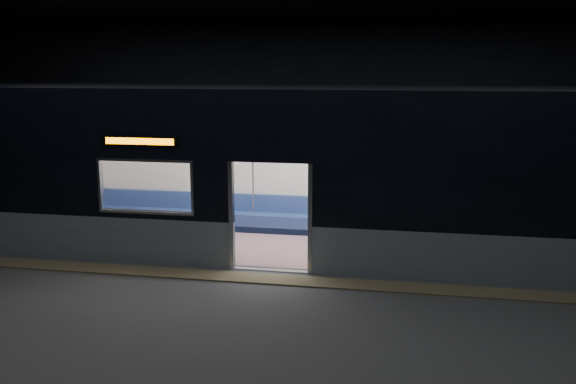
# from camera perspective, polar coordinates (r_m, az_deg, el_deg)

# --- Properties ---
(station_floor) EXTENTS (24.00, 14.00, 0.01)m
(station_floor) POSITION_cam_1_polar(r_m,az_deg,el_deg) (10.52, -2.82, -9.23)
(station_floor) COLOR #47494C
(station_floor) RESTS_ON ground
(station_envelope) EXTENTS (24.00, 14.00, 5.00)m
(station_envelope) POSITION_cam_1_polar(r_m,az_deg,el_deg) (9.83, -3.04, 11.17)
(station_envelope) COLOR black
(station_envelope) RESTS_ON station_floor
(tactile_strip) EXTENTS (22.80, 0.50, 0.03)m
(tactile_strip) POSITION_cam_1_polar(r_m,az_deg,el_deg) (11.02, -2.17, -8.13)
(tactile_strip) COLOR #8C7F59
(tactile_strip) RESTS_ON station_floor
(metro_car) EXTENTS (18.00, 3.04, 3.35)m
(metro_car) POSITION_cam_1_polar(r_m,az_deg,el_deg) (12.46, -0.25, 2.91)
(metro_car) COLOR #8B9EA6
(metro_car) RESTS_ON station_floor
(passenger) EXTENTS (0.40, 0.68, 1.37)m
(passenger) POSITION_cam_1_polar(r_m,az_deg,el_deg) (13.67, 20.78, -1.55)
(passenger) COLOR black
(passenger) RESTS_ON metro_car
(handbag) EXTENTS (0.28, 0.25, 0.13)m
(handbag) POSITION_cam_1_polar(r_m,az_deg,el_deg) (13.48, 20.79, -2.27)
(handbag) COLOR black
(handbag) RESTS_ON passenger
(transit_map) EXTENTS (1.11, 0.03, 0.72)m
(transit_map) POSITION_cam_1_polar(r_m,az_deg,el_deg) (13.66, 15.29, 1.84)
(transit_map) COLOR white
(transit_map) RESTS_ON metro_car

